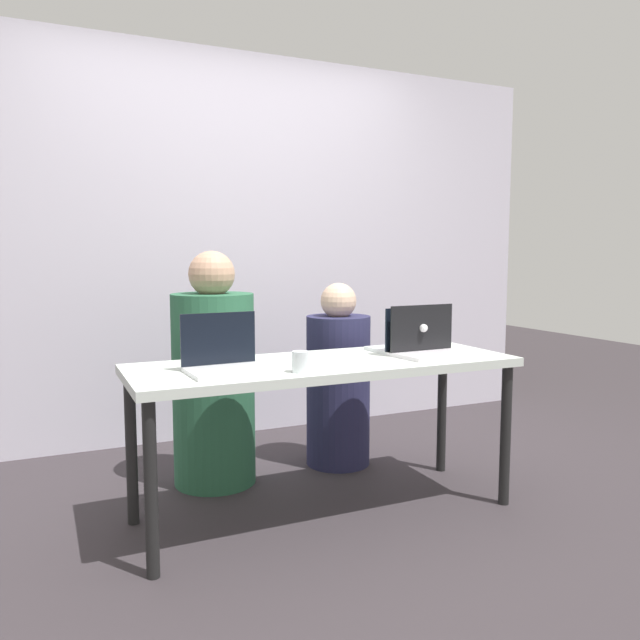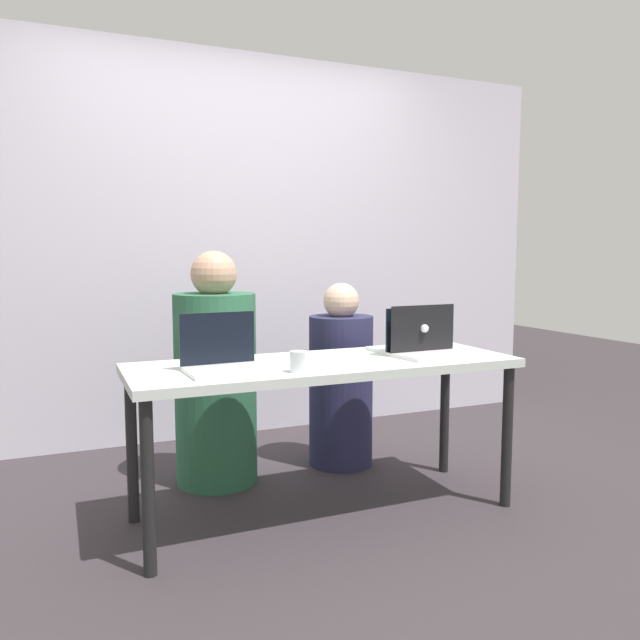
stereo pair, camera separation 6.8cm
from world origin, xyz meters
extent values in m
plane|color=#352F32|center=(0.00, 0.00, 0.00)|extent=(12.00, 12.00, 0.00)
cube|color=silver|center=(0.00, 1.47, 1.24)|extent=(4.55, 0.10, 2.48)
cube|color=silver|center=(0.00, 0.00, 0.70)|extent=(1.75, 0.61, 0.04)
cylinder|color=black|center=(-0.83, -0.26, 0.34)|extent=(0.05, 0.05, 0.68)
cylinder|color=black|center=(0.83, -0.26, 0.34)|extent=(0.05, 0.05, 0.68)
cylinder|color=black|center=(-0.83, 0.26, 0.34)|extent=(0.05, 0.05, 0.68)
cylinder|color=black|center=(0.83, 0.26, 0.34)|extent=(0.05, 0.05, 0.68)
cylinder|color=#2C6343|center=(-0.36, 0.60, 0.50)|extent=(0.51, 0.51, 0.99)
sphere|color=tan|center=(-0.36, 0.60, 1.09)|extent=(0.24, 0.24, 0.24)
cylinder|color=#27274A|center=(0.36, 0.60, 0.42)|extent=(0.38, 0.38, 0.85)
sphere|color=beige|center=(0.36, 0.60, 0.93)|extent=(0.20, 0.20, 0.20)
cube|color=silver|center=(0.50, 0.10, 0.72)|extent=(0.36, 0.25, 0.02)
cube|color=black|center=(0.50, -0.02, 0.84)|extent=(0.35, 0.02, 0.22)
sphere|color=white|center=(0.50, -0.03, 0.84)|extent=(0.04, 0.04, 0.04)
cube|color=silver|center=(-0.48, -0.10, 0.72)|extent=(0.33, 0.25, 0.02)
cube|color=black|center=(-0.49, 0.02, 0.84)|extent=(0.32, 0.03, 0.22)
sphere|color=white|center=(-0.49, 0.04, 0.84)|extent=(0.04, 0.04, 0.04)
cube|color=silver|center=(0.51, -0.08, 0.72)|extent=(0.37, 0.28, 0.02)
cube|color=black|center=(0.49, 0.04, 0.84)|extent=(0.34, 0.06, 0.21)
sphere|color=white|center=(0.48, 0.05, 0.84)|extent=(0.04, 0.04, 0.04)
cylinder|color=white|center=(-0.21, -0.20, 0.76)|extent=(0.07, 0.07, 0.09)
cylinder|color=silver|center=(-0.21, -0.20, 0.74)|extent=(0.06, 0.06, 0.05)
camera|label=1|loc=(-1.17, -2.52, 1.20)|focal=35.00mm
camera|label=2|loc=(-1.11, -2.54, 1.20)|focal=35.00mm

